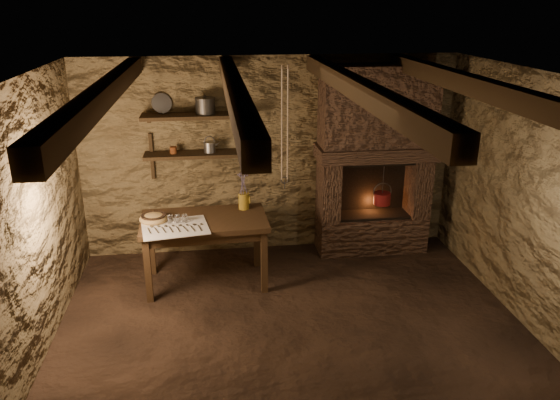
{
  "coord_description": "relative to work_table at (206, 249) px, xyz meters",
  "views": [
    {
      "loc": [
        -0.7,
        -4.36,
        2.98
      ],
      "look_at": [
        -0.02,
        0.9,
        1.04
      ],
      "focal_mm": 35.0,
      "sensor_mm": 36.0,
      "label": 1
    }
  ],
  "objects": [
    {
      "name": "tin_pan",
      "position": [
        -0.43,
        0.79,
        1.47
      ],
      "size": [
        0.25,
        0.17,
        0.23
      ],
      "primitive_type": "cylinder",
      "rotation": [
        1.26,
        0.0,
        0.34
      ],
      "color": "gray",
      "rests_on": "shelf_upper"
    },
    {
      "name": "small_kettle",
      "position": [
        0.09,
        0.69,
        0.97
      ],
      "size": [
        0.21,
        0.18,
        0.19
      ],
      "primitive_type": null,
      "rotation": [
        0.0,
        0.0,
        -0.27
      ],
      "color": "gray",
      "rests_on": "shelf_lower"
    },
    {
      "name": "rusty_tin",
      "position": [
        -0.32,
        0.69,
        0.94
      ],
      "size": [
        0.1,
        0.1,
        0.08
      ],
      "primitive_type": "cylinder",
      "rotation": [
        0.0,
        0.0,
        -0.26
      ],
      "color": "#542610",
      "rests_on": "shelf_lower"
    },
    {
      "name": "linen_cloth",
      "position": [
        -0.3,
        -0.22,
        0.36
      ],
      "size": [
        0.74,
        0.63,
        0.01
      ],
      "primitive_type": "cube",
      "rotation": [
        0.0,
        0.0,
        0.15
      ],
      "color": "white",
      "rests_on": "work_table"
    },
    {
      "name": "drinking_glasses",
      "position": [
        -0.27,
        -0.09,
        0.41
      ],
      "size": [
        0.21,
        0.06,
        0.09
      ],
      "primitive_type": null,
      "color": "white",
      "rests_on": "linen_cloth"
    },
    {
      "name": "wooden_bowl",
      "position": [
        -0.53,
        -0.02,
        0.39
      ],
      "size": [
        0.34,
        0.34,
        0.11
      ],
      "primitive_type": "ellipsoid",
      "rotation": [
        0.0,
        0.0,
        0.13
      ],
      "color": "olive",
      "rests_on": "work_table"
    },
    {
      "name": "iron_stockpot",
      "position": [
        0.07,
        0.69,
        1.44
      ],
      "size": [
        0.29,
        0.29,
        0.17
      ],
      "primitive_type": "cylinder",
      "rotation": [
        0.0,
        0.0,
        -0.39
      ],
      "color": "#2C2A27",
      "rests_on": "shelf_upper"
    },
    {
      "name": "hearth",
      "position": [
        2.06,
        0.62,
        0.81
      ],
      "size": [
        1.43,
        0.51,
        2.3
      ],
      "color": "#3C291E",
      "rests_on": "floor"
    },
    {
      "name": "hanging_ropes",
      "position": [
        0.86,
        -0.1,
        1.39
      ],
      "size": [
        0.08,
        0.08,
        1.2
      ],
      "primitive_type": null,
      "color": "tan",
      "rests_on": "ceiling"
    },
    {
      "name": "stoneware_jug",
      "position": [
        0.45,
        0.24,
        0.54
      ],
      "size": [
        0.13,
        0.13,
        0.42
      ],
      "rotation": [
        0.0,
        0.0,
        0.06
      ],
      "color": "#A88420",
      "rests_on": "work_table"
    },
    {
      "name": "back_wall",
      "position": [
        0.81,
        0.85,
        0.79
      ],
      "size": [
        4.5,
        0.04,
        2.4
      ],
      "primitive_type": "cube",
      "color": "#4A3A22",
      "rests_on": "floor"
    },
    {
      "name": "front_wall",
      "position": [
        0.81,
        -3.15,
        0.79
      ],
      "size": [
        4.5,
        0.04,
        2.4
      ],
      "primitive_type": "cube",
      "color": "#4A3A22",
      "rests_on": "floor"
    },
    {
      "name": "red_pot",
      "position": [
        2.17,
        0.57,
        0.29
      ],
      "size": [
        0.27,
        0.27,
        0.54
      ],
      "rotation": [
        0.0,
        0.0,
        -0.36
      ],
      "color": "maroon",
      "rests_on": "hearth"
    },
    {
      "name": "right_wall",
      "position": [
        3.06,
        -1.15,
        0.79
      ],
      "size": [
        0.04,
        4.0,
        2.4
      ],
      "primitive_type": "cube",
      "color": "#4A3A22",
      "rests_on": "floor"
    },
    {
      "name": "work_table",
      "position": [
        0.0,
        0.0,
        0.0
      ],
      "size": [
        1.38,
        0.82,
        0.77
      ],
      "rotation": [
        0.0,
        0.0,
        0.04
      ],
      "color": "black",
      "rests_on": "floor"
    },
    {
      "name": "shelf_lower",
      "position": [
        -0.04,
        0.69,
        0.89
      ],
      "size": [
        1.25,
        0.3,
        0.04
      ],
      "primitive_type": "cube",
      "color": "black",
      "rests_on": "back_wall"
    },
    {
      "name": "beam_far_left",
      "position": [
        -0.69,
        -1.15,
        1.9
      ],
      "size": [
        0.14,
        3.95,
        0.16
      ],
      "primitive_type": "cube",
      "color": "black",
      "rests_on": "ceiling"
    },
    {
      "name": "beam_mid_left",
      "position": [
        0.31,
        -1.15,
        1.9
      ],
      "size": [
        0.14,
        3.95,
        0.16
      ],
      "primitive_type": "cube",
      "color": "black",
      "rests_on": "ceiling"
    },
    {
      "name": "floor",
      "position": [
        0.81,
        -1.15,
        -0.41
      ],
      "size": [
        4.5,
        4.5,
        0.0
      ],
      "primitive_type": "plane",
      "color": "black",
      "rests_on": "ground"
    },
    {
      "name": "pewter_cutlery_row",
      "position": [
        -0.3,
        -0.24,
        0.37
      ],
      "size": [
        0.58,
        0.3,
        0.01
      ],
      "primitive_type": null,
      "rotation": [
        0.0,
        0.0,
        0.15
      ],
      "color": "gray",
      "rests_on": "linen_cloth"
    },
    {
      "name": "left_wall",
      "position": [
        -1.44,
        -1.15,
        0.79
      ],
      "size": [
        0.04,
        4.0,
        2.4
      ],
      "primitive_type": "cube",
      "color": "#4A3A22",
      "rests_on": "floor"
    },
    {
      "name": "shelf_upper",
      "position": [
        -0.04,
        0.69,
        1.34
      ],
      "size": [
        1.25,
        0.3,
        0.04
      ],
      "primitive_type": "cube",
      "color": "black",
      "rests_on": "back_wall"
    },
    {
      "name": "beam_mid_right",
      "position": [
        1.31,
        -1.15,
        1.9
      ],
      "size": [
        0.14,
        3.95,
        0.16
      ],
      "primitive_type": "cube",
      "color": "black",
      "rests_on": "ceiling"
    },
    {
      "name": "ceiling",
      "position": [
        0.81,
        -1.15,
        1.99
      ],
      "size": [
        4.5,
        4.0,
        0.04
      ],
      "primitive_type": "cube",
      "color": "black",
      "rests_on": "back_wall"
    },
    {
      "name": "beam_far_right",
      "position": [
        2.31,
        -1.15,
        1.9
      ],
      "size": [
        0.14,
        3.95,
        0.16
      ],
      "primitive_type": "cube",
      "color": "black",
      "rests_on": "ceiling"
    }
  ]
}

